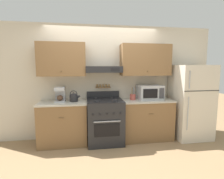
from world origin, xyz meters
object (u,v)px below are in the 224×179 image
stove_range (105,121)px  refrigerator (191,102)px  utensil_crock (133,97)px  coffee_maker (60,94)px  tea_kettle (74,97)px  microwave (150,92)px

stove_range → refrigerator: (1.98, -0.02, 0.36)m
refrigerator → utensil_crock: 1.35m
stove_range → coffee_maker: coffee_maker is taller
refrigerator → utensil_crock: bearing=175.5°
coffee_maker → refrigerator: bearing=-2.7°
tea_kettle → coffee_maker: bearing=173.7°
refrigerator → tea_kettle: size_ratio=7.11×
refrigerator → microwave: 0.97m
stove_range → refrigerator: bearing=-0.5°
refrigerator → tea_kettle: 2.64m
tea_kettle → utensil_crock: (1.29, 0.00, -0.03)m
microwave → utensil_crock: (-0.40, -0.02, -0.09)m
refrigerator → utensil_crock: (-1.34, 0.11, 0.13)m
microwave → utensil_crock: bearing=-177.5°
stove_range → coffee_maker: 1.10m
refrigerator → coffee_maker: bearing=177.3°
refrigerator → tea_kettle: bearing=177.7°
stove_range → tea_kettle: size_ratio=4.57×
utensil_crock → microwave: bearing=2.5°
refrigerator → utensil_crock: size_ratio=6.03×
stove_range → utensil_crock: size_ratio=3.88×
utensil_crock → coffee_maker: bearing=178.9°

